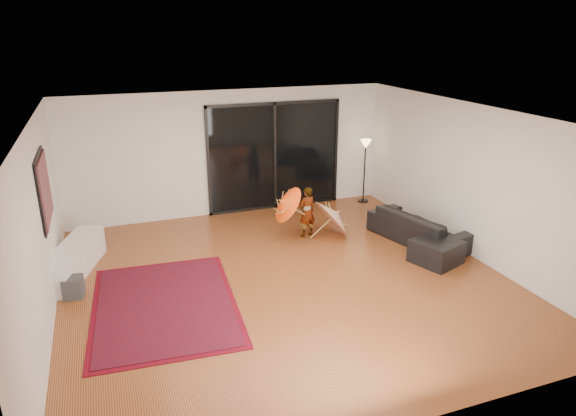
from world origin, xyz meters
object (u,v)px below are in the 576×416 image
ottoman (436,251)px  child (307,212)px  sofa (419,227)px  media_console (74,260)px

ottoman → child: (-1.69, 1.89, 0.30)m
sofa → child: bearing=47.6°
child → media_console: bearing=-12.0°
media_console → sofa: size_ratio=0.90×
media_console → ottoman: 6.22m
sofa → ottoman: bearing=150.6°
media_console → sofa: 6.26m
child → ottoman: bearing=117.7°
sofa → media_console: bearing=67.2°
media_console → child: child is taller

